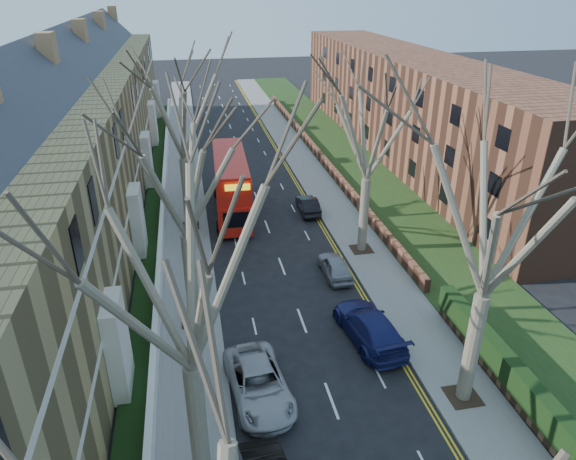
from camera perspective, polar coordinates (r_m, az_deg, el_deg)
pavement_left at (r=49.14m, az=-11.51°, el=5.78°), size 3.00×102.00×0.12m
pavement_right at (r=50.39m, az=2.31°, el=6.80°), size 3.00×102.00×0.12m
terrace_left at (r=40.73m, az=-22.94°, el=8.16°), size 9.70×78.00×13.60m
flats_right at (r=56.33m, az=13.18°, el=13.42°), size 13.97×54.00×10.00m
front_wall_left at (r=41.55m, az=-13.71°, el=2.58°), size 0.30×78.00×1.00m
grass_verge_right at (r=51.54m, az=7.23°, el=7.16°), size 6.00×102.00×0.06m
tree_left_mid at (r=15.03m, az=-11.92°, el=-2.57°), size 10.50×10.50×14.71m
tree_left_far at (r=24.41m, az=-12.00°, el=7.86°), size 10.15×10.15×14.22m
tree_left_dist at (r=35.97m, az=-12.15°, el=14.13°), size 10.50×10.50×14.71m
tree_right_mid at (r=20.01m, az=22.67°, el=3.29°), size 10.50×10.50×14.71m
tree_right_far at (r=32.07m, az=9.19°, el=12.39°), size 10.15×10.15×14.22m
double_decker_bus at (r=40.34m, az=-6.32°, el=4.92°), size 3.05×10.81×4.49m
car_left_far at (r=23.46m, az=-3.28°, el=-16.64°), size 2.94×5.46×1.46m
car_right_near at (r=26.81m, az=9.03°, el=-10.53°), size 2.85×5.70×1.59m
car_right_mid at (r=32.02m, az=5.25°, el=-4.03°), size 1.56×3.80×1.29m
car_right_far at (r=40.56m, az=2.24°, el=2.79°), size 1.43×3.90×1.28m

